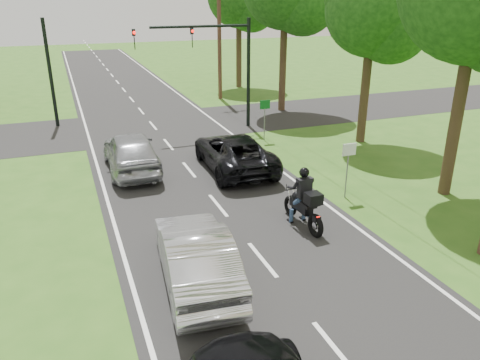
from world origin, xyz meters
The scene contains 13 objects.
ground centered at (0.00, 0.00, 0.00)m, with size 140.00×140.00×0.00m, color #2E5919.
road centered at (0.00, 10.00, 0.01)m, with size 8.00×100.00×0.01m, color black.
cross_road centered at (0.00, 16.00, 0.01)m, with size 60.00×7.00×0.01m, color black.
motorcycle_rider centered at (2.10, 1.45, 0.81)m, with size 0.68×2.39×2.06m.
dark_suv centered at (1.89, 7.42, 0.78)m, with size 2.56×5.54×1.54m, color black.
silver_sedan centered at (-2.07, -0.42, 0.81)m, with size 1.68×4.82×1.59m, color silver.
silver_suv centered at (-2.32, 8.79, 0.88)m, with size 2.04×5.07×1.73m, color #979A9E.
traffic_signal centered at (3.34, 14.00, 4.14)m, with size 6.38×0.44×6.00m.
signal_pole_far centered at (-5.20, 18.00, 3.00)m, with size 0.20×0.20×6.00m, color black.
utility_pole_far centered at (6.20, 22.00, 5.08)m, with size 1.60×0.28×10.00m.
sign_white centered at (4.70, 2.98, 1.60)m, with size 0.55×0.07×2.12m.
sign_green centered at (4.90, 10.98, 1.60)m, with size 0.55×0.07×2.12m.
tree_row_c centered at (9.75, 8.80, 6.23)m, with size 4.80×4.65×8.76m.
Camera 1 is at (-4.78, -10.67, 7.07)m, focal length 35.00 mm.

